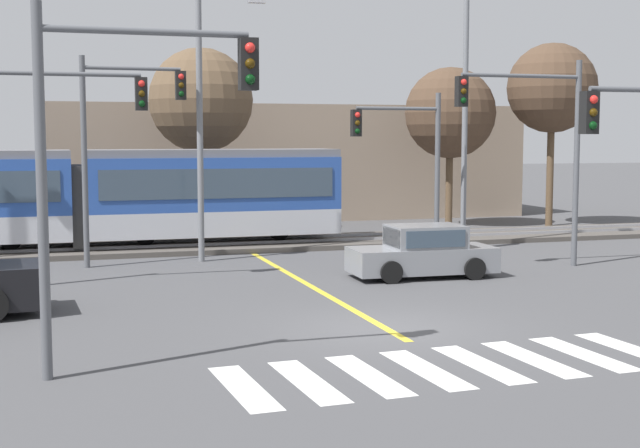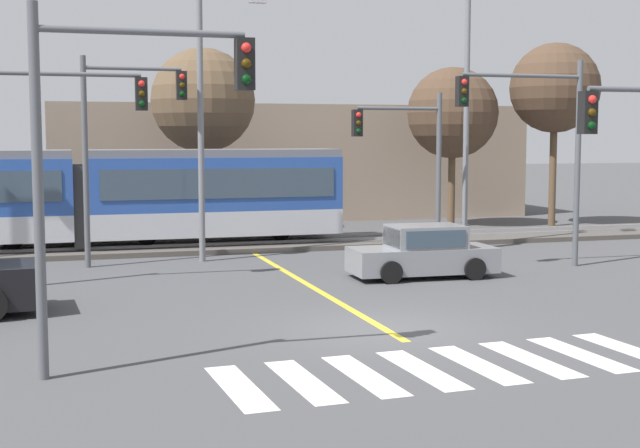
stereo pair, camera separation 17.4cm
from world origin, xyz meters
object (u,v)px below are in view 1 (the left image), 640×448
at_px(traffic_light_far_left, 117,129).
at_px(street_lamp_east, 471,100).
at_px(traffic_light_near_left, 117,133).
at_px(traffic_light_mid_left, 44,135).
at_px(street_lamp_centre, 206,108).
at_px(traffic_light_far_right, 408,150).
at_px(bare_tree_far_east, 552,89).
at_px(bare_tree_east, 450,113).
at_px(sedan_crossing, 423,253).
at_px(bare_tree_west, 201,101).
at_px(traffic_light_mid_right, 538,131).
at_px(light_rail_tram, 78,195).

bearing_deg(traffic_light_far_left, street_lamp_east, 2.97).
distance_m(traffic_light_near_left, traffic_light_mid_left, 9.59).
relative_size(traffic_light_near_left, street_lamp_centre, 0.71).
relative_size(traffic_light_far_right, bare_tree_far_east, 0.67).
height_order(traffic_light_mid_left, street_lamp_east, street_lamp_east).
xyz_separation_m(traffic_light_near_left, bare_tree_east, (16.22, 21.30, 0.97)).
bearing_deg(street_lamp_centre, traffic_light_mid_left, -142.48).
bearing_deg(street_lamp_east, bare_tree_far_east, 41.88).
bearing_deg(bare_tree_east, bare_tree_far_east, -12.64).
relative_size(traffic_light_near_left, bare_tree_east, 0.88).
height_order(sedan_crossing, bare_tree_far_east, bare_tree_far_east).
bearing_deg(traffic_light_mid_left, sedan_crossing, -6.91).
bearing_deg(street_lamp_east, bare_tree_west, 136.34).
relative_size(traffic_light_mid_right, bare_tree_east, 0.90).
xyz_separation_m(traffic_light_mid_right, bare_tree_east, (2.88, 12.35, 0.87)).
distance_m(traffic_light_mid_left, traffic_light_far_left, 4.16).
distance_m(street_lamp_centre, bare_tree_far_east, 18.32).
bearing_deg(bare_tree_west, traffic_light_far_right, -56.75).
distance_m(light_rail_tram, sedan_crossing, 12.69).
bearing_deg(bare_tree_east, traffic_light_mid_left, -145.90).
xyz_separation_m(traffic_light_mid_left, bare_tree_west, (6.24, 12.16, 1.44)).
bearing_deg(sedan_crossing, traffic_light_mid_left, 173.09).
relative_size(sedan_crossing, traffic_light_mid_right, 0.66).
relative_size(traffic_light_mid_left, bare_tree_far_east, 0.75).
bearing_deg(bare_tree_far_east, traffic_light_mid_left, -153.87).
distance_m(traffic_light_mid_left, traffic_light_far_right, 12.43).
xyz_separation_m(traffic_light_far_left, street_lamp_east, (12.42, 0.64, 1.06)).
distance_m(light_rail_tram, traffic_light_far_right, 11.57).
bearing_deg(traffic_light_mid_left, bare_tree_far_east, 26.13).
distance_m(traffic_light_near_left, street_lamp_centre, 13.94).
distance_m(street_lamp_centre, bare_tree_west, 8.41).
relative_size(sedan_crossing, traffic_light_far_left, 0.65).
bearing_deg(traffic_light_far_left, traffic_light_mid_right, -18.38).
height_order(traffic_light_near_left, street_lamp_centre, street_lamp_centre).
height_order(traffic_light_mid_right, bare_tree_far_east, bare_tree_far_east).
bearing_deg(light_rail_tram, traffic_light_near_left, -89.62).
relative_size(traffic_light_mid_left, traffic_light_far_right, 1.11).
xyz_separation_m(sedan_crossing, traffic_light_mid_right, (4.11, 0.70, 3.53)).
distance_m(light_rail_tram, bare_tree_far_east, 21.57).
bearing_deg(street_lamp_centre, traffic_light_mid_right, -24.93).
relative_size(traffic_light_mid_right, traffic_light_far_left, 0.98).
height_order(light_rail_tram, sedan_crossing, light_rail_tram).
distance_m(light_rail_tram, street_lamp_east, 14.25).
bearing_deg(bare_tree_west, sedan_crossing, -72.71).
xyz_separation_m(traffic_light_mid_right, traffic_light_mid_left, (-14.53, 0.57, -0.12)).
height_order(traffic_light_mid_right, bare_tree_west, bare_tree_west).
distance_m(sedan_crossing, traffic_light_mid_left, 11.04).
bearing_deg(street_lamp_east, traffic_light_far_left, -177.03).
bearing_deg(traffic_light_far_left, sedan_crossing, -30.22).
xyz_separation_m(light_rail_tram, traffic_light_mid_right, (13.45, -7.79, 2.18)).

